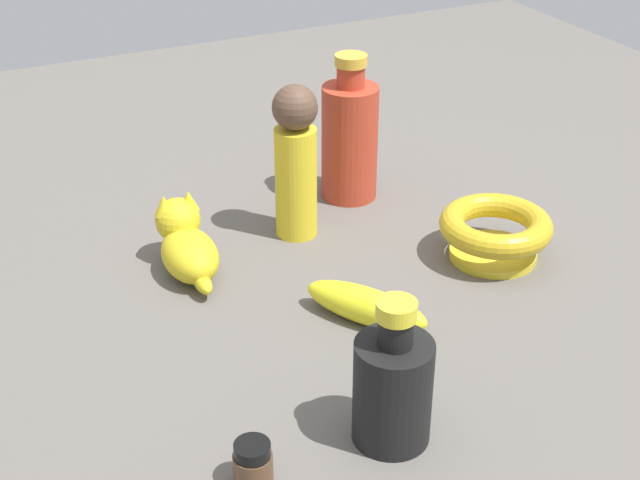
# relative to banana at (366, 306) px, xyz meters

# --- Properties ---
(ground) EXTENTS (2.00, 2.00, 0.00)m
(ground) POSITION_rel_banana_xyz_m (-0.03, 0.05, -0.02)
(ground) COLOR #5B5651
(banana) EXTENTS (0.12, 0.15, 0.04)m
(banana) POSITION_rel_banana_xyz_m (0.00, 0.00, 0.00)
(banana) COLOR yellow
(banana) RESTS_ON ground
(cat_figurine) EXTENTS (0.07, 0.15, 0.09)m
(cat_figurine) POSITION_rel_banana_xyz_m (-0.14, 0.19, 0.02)
(cat_figurine) COLOR gold
(cat_figurine) RESTS_ON ground
(nail_polish_jar) EXTENTS (0.04, 0.04, 0.04)m
(nail_polish_jar) POSITION_rel_banana_xyz_m (-0.21, -0.18, 0.00)
(nail_polish_jar) COLOR brown
(nail_polish_jar) RESTS_ON ground
(person_figure_adult) EXTENTS (0.06, 0.06, 0.21)m
(person_figure_adult) POSITION_rel_banana_xyz_m (0.02, 0.22, 0.08)
(person_figure_adult) COLOR gold
(person_figure_adult) RESTS_ON ground
(bottle_short) EXTENTS (0.07, 0.07, 0.15)m
(bottle_short) POSITION_rel_banana_xyz_m (-0.07, -0.18, 0.04)
(bottle_short) COLOR black
(bottle_short) RESTS_ON ground
(bowl) EXTENTS (0.14, 0.14, 0.06)m
(bowl) POSITION_rel_banana_xyz_m (0.21, 0.05, 0.02)
(bowl) COLOR gold
(bowl) RESTS_ON ground
(bottle_tall) EXTENTS (0.08, 0.08, 0.21)m
(bottle_tall) POSITION_rel_banana_xyz_m (0.13, 0.29, 0.07)
(bottle_tall) COLOR #B13823
(bottle_tall) RESTS_ON ground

